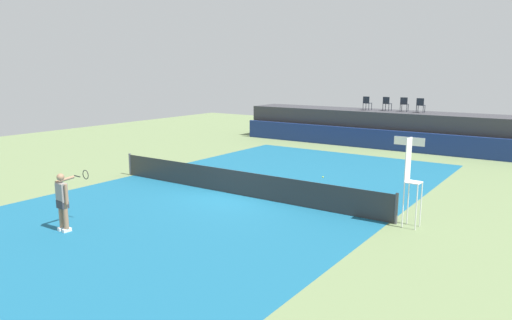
{
  "coord_description": "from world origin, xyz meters",
  "views": [
    {
      "loc": [
        10.64,
        -14.1,
        4.75
      ],
      "look_at": [
        -0.53,
        2.0,
        1.0
      ],
      "focal_mm": 32.97,
      "sensor_mm": 36.0,
      "label": 1
    }
  ],
  "objects": [
    {
      "name": "spectator_chair_far_left",
      "position": [
        -0.86,
        15.1,
        2.69
      ],
      "size": [
        0.48,
        0.48,
        0.89
      ],
      "color": "#1E232D",
      "rests_on": "spectator_platform"
    },
    {
      "name": "net_post_near",
      "position": [
        -6.2,
        0.0,
        0.5
      ],
      "size": [
        0.1,
        0.1,
        1.0
      ],
      "primitive_type": "cylinder",
      "color": "#4C4C51",
      "rests_on": "ground"
    },
    {
      "name": "sponsor_wall",
      "position": [
        0.01,
        13.5,
        0.6
      ],
      "size": [
        18.0,
        0.22,
        1.2
      ],
      "color": "navy",
      "rests_on": "ground"
    },
    {
      "name": "tennis_player",
      "position": [
        -1.76,
        -6.29,
        0.96
      ],
      "size": [
        0.65,
        1.14,
        1.77
      ],
      "color": "white",
      "rests_on": "court_inner"
    },
    {
      "name": "tennis_ball",
      "position": [
        1.39,
        4.51,
        0.04
      ],
      "size": [
        0.07,
        0.07,
        0.07
      ],
      "primitive_type": "sphere",
      "color": "#D8EA33",
      "rests_on": "court_inner"
    },
    {
      "name": "tennis_net",
      "position": [
        0.0,
        0.0,
        0.47
      ],
      "size": [
        12.4,
        0.02,
        0.95
      ],
      "primitive_type": "cube",
      "color": "#2D2D2D",
      "rests_on": "ground"
    },
    {
      "name": "spectator_chair_left",
      "position": [
        0.36,
        15.36,
        2.69
      ],
      "size": [
        0.48,
        0.48,
        0.89
      ],
      "color": "#1E232D",
      "rests_on": "spectator_platform"
    },
    {
      "name": "ground_plane",
      "position": [
        0.0,
        3.0,
        0.0
      ],
      "size": [
        48.0,
        48.0,
        0.0
      ],
      "primitive_type": "plane",
      "color": "#6B7F51"
    },
    {
      "name": "net_post_far",
      "position": [
        6.2,
        0.0,
        0.5
      ],
      "size": [
        0.1,
        0.1,
        1.0
      ],
      "primitive_type": "cylinder",
      "color": "#4C4C51",
      "rests_on": "ground"
    },
    {
      "name": "court_inner",
      "position": [
        0.0,
        0.0,
        0.0
      ],
      "size": [
        12.0,
        22.0,
        0.0
      ],
      "primitive_type": "cube",
      "color": "#16597A",
      "rests_on": "ground"
    },
    {
      "name": "spectator_chair_right",
      "position": [
        2.53,
        15.16,
        2.69
      ],
      "size": [
        0.45,
        0.45,
        0.89
      ],
      "color": "#1E232D",
      "rests_on": "spectator_platform"
    },
    {
      "name": "spectator_platform",
      "position": [
        0.0,
        15.3,
        1.1
      ],
      "size": [
        18.0,
        2.8,
        2.2
      ],
      "primitive_type": "cube",
      "color": "#38383D",
      "rests_on": "ground"
    },
    {
      "name": "umpire_chair",
      "position": [
        6.57,
        0.01,
        1.59
      ],
      "size": [
        0.46,
        0.46,
        2.76
      ],
      "color": "white",
      "rests_on": "ground"
    },
    {
      "name": "spectator_chair_center",
      "position": [
        1.44,
        15.47,
        2.69
      ],
      "size": [
        0.47,
        0.47,
        0.89
      ],
      "color": "#1E232D",
      "rests_on": "spectator_platform"
    }
  ]
}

